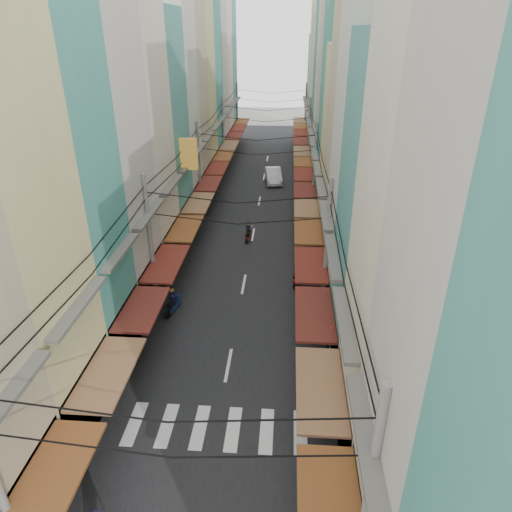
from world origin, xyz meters
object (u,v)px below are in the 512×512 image
at_px(white_car, 273,182).
at_px(market_umbrella, 388,417).
at_px(bicycle, 372,336).
at_px(traffic_sign, 330,343).

bearing_deg(white_car, market_umbrella, -88.21).
relative_size(bicycle, market_umbrella, 0.61).
xyz_separation_m(market_umbrella, traffic_sign, (-1.82, 4.17, 0.11)).
relative_size(white_car, market_umbrella, 2.11).
relative_size(white_car, traffic_sign, 1.68).
distance_m(bicycle, market_umbrella, 8.35).
distance_m(bicycle, traffic_sign, 5.24).
xyz_separation_m(bicycle, market_umbrella, (-0.89, -8.01, 2.20)).
bearing_deg(bicycle, market_umbrella, 161.04).
bearing_deg(market_umbrella, bicycle, 83.64).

